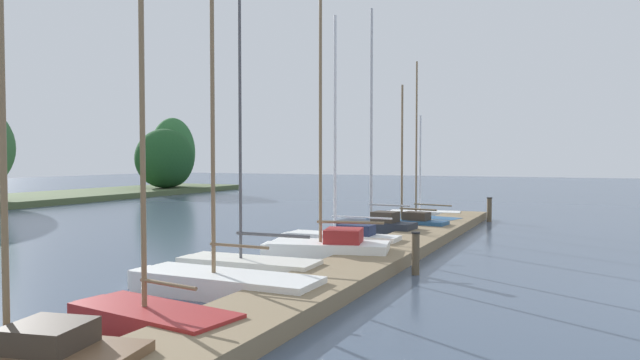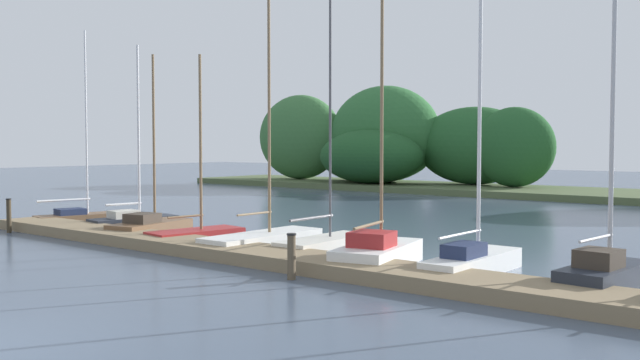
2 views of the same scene
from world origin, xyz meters
The scene contains 13 objects.
dock_pier centered at (0.00, 8.91, 0.17)m, with size 29.43×1.80×0.35m.
far_shore centered at (-7.12, 37.56, 2.87)m, with size 65.81×8.15×7.39m.
sailboat_0 centered at (-14.05, 11.15, 0.31)m, with size 1.79×3.86×7.69m.
sailboat_1 centered at (-10.89, 11.36, 0.35)m, with size 1.58×3.57×6.85m.
sailboat_2 centered at (-8.73, 10.45, 0.35)m, with size 1.83×3.51×6.25m.
sailboat_3 centered at (-6.25, 10.43, 0.29)m, with size 1.62×3.41×6.04m.
sailboat_4 centered at (-3.60, 10.82, 0.33)m, with size 1.29×4.48×8.16m.
sailboat_5 centered at (-1.66, 11.38, 0.32)m, with size 1.27×3.76×8.20m.
sailboat_6 centered at (0.89, 10.30, 0.41)m, with size 2.07×3.69×7.66m.
sailboat_7 centered at (3.31, 10.89, 0.40)m, with size 0.96×3.95×7.50m.
sailboat_8 centered at (6.46, 10.82, 0.49)m, with size 1.30×3.13×8.43m.
mooring_piling_0 centered at (-13.37, 7.73, 0.62)m, with size 0.19×0.19×1.22m.
mooring_piling_1 centered at (0.30, 7.57, 0.55)m, with size 0.23×0.23×1.09m.
Camera 2 is at (11.28, -4.77, 3.18)m, focal length 39.91 mm.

